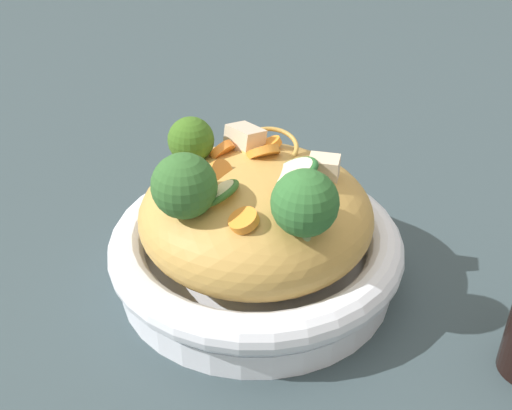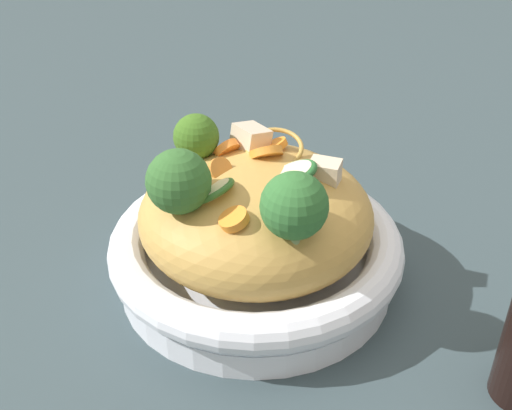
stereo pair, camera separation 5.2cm
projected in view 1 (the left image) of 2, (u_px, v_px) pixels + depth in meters
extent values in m
plane|color=#334247|center=(256.00, 278.00, 0.58)|extent=(3.00, 3.00, 0.00)
cylinder|color=white|center=(256.00, 268.00, 0.58)|extent=(0.24, 0.24, 0.02)
torus|color=white|center=(256.00, 243.00, 0.56)|extent=(0.26, 0.26, 0.03)
ellipsoid|color=#BE9146|center=(256.00, 214.00, 0.54)|extent=(0.20, 0.20, 0.09)
torus|color=tan|center=(200.00, 188.00, 0.54)|extent=(0.05, 0.04, 0.02)
torus|color=#BC9140|center=(269.00, 146.00, 0.55)|extent=(0.07, 0.07, 0.02)
torus|color=tan|center=(268.00, 182.00, 0.53)|extent=(0.09, 0.09, 0.02)
torus|color=tan|center=(236.00, 188.00, 0.53)|extent=(0.07, 0.07, 0.02)
cone|color=#92AE77|center=(186.00, 213.00, 0.49)|extent=(0.03, 0.03, 0.01)
sphere|color=#31612B|center=(184.00, 186.00, 0.48)|extent=(0.07, 0.07, 0.05)
cone|color=#96AE74|center=(303.00, 232.00, 0.47)|extent=(0.03, 0.03, 0.01)
sphere|color=#306730|center=(305.00, 203.00, 0.46)|extent=(0.07, 0.07, 0.05)
cone|color=#96B26A|center=(192.00, 161.00, 0.55)|extent=(0.02, 0.02, 0.01)
sphere|color=#3B661E|center=(191.00, 140.00, 0.54)|extent=(0.06, 0.06, 0.04)
cylinder|color=orange|center=(287.00, 195.00, 0.49)|extent=(0.02, 0.02, 0.02)
cylinder|color=orange|center=(263.00, 153.00, 0.54)|extent=(0.04, 0.04, 0.02)
cylinder|color=orange|center=(221.00, 172.00, 0.51)|extent=(0.02, 0.02, 0.02)
cylinder|color=orange|center=(269.00, 145.00, 0.56)|extent=(0.03, 0.03, 0.02)
cylinder|color=orange|center=(244.00, 220.00, 0.47)|extent=(0.03, 0.03, 0.02)
cylinder|color=orange|center=(222.00, 151.00, 0.55)|extent=(0.02, 0.02, 0.02)
cylinder|color=beige|center=(293.00, 173.00, 0.51)|extent=(0.05, 0.05, 0.02)
torus|color=#235D2A|center=(293.00, 173.00, 0.51)|extent=(0.06, 0.06, 0.02)
cylinder|color=beige|center=(218.00, 194.00, 0.49)|extent=(0.04, 0.04, 0.02)
torus|color=#2D5B22|center=(218.00, 194.00, 0.49)|extent=(0.04, 0.05, 0.02)
cube|color=beige|center=(324.00, 168.00, 0.52)|extent=(0.03, 0.03, 0.02)
cube|color=beige|center=(244.00, 141.00, 0.56)|extent=(0.03, 0.03, 0.03)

